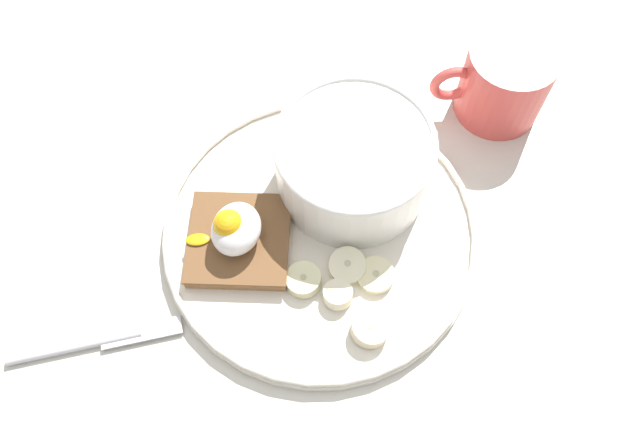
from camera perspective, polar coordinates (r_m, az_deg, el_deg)
ground_plane at (r=59.62cm, az=0.00°, el=-1.72°), size 120.00×120.00×2.00cm
plate at (r=58.00cm, az=0.00°, el=-0.97°), size 29.27×29.27×1.60cm
oatmeal_bowl at (r=57.31cm, az=3.07°, el=5.26°), size 14.53×14.53×7.13cm
toast_slice at (r=56.90cm, az=-7.39°, el=-1.84°), size 10.99×10.99×1.51cm
poached_egg at (r=54.65cm, az=-7.85°, el=-0.74°), size 5.07×6.77×4.01cm
banana_slice_front at (r=54.66cm, az=1.63°, el=-6.82°), size 3.40×3.29×1.58cm
banana_slice_left at (r=55.68cm, az=5.10°, el=-5.05°), size 4.78×4.79×1.14cm
banana_slice_back at (r=55.17cm, az=-1.57°, el=-5.47°), size 4.08×4.12×1.41cm
banana_slice_right at (r=55.62cm, az=2.52°, el=-4.19°), size 3.62×3.47×1.77cm
banana_slice_inner at (r=53.78cm, az=4.62°, el=-9.82°), size 4.60×4.63×1.66cm
coffee_mug at (r=65.68cm, az=16.41°, el=12.05°), size 8.69×11.61×8.01cm
knife at (r=57.99cm, az=-19.81°, el=-10.50°), size 8.15×13.77×0.80cm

